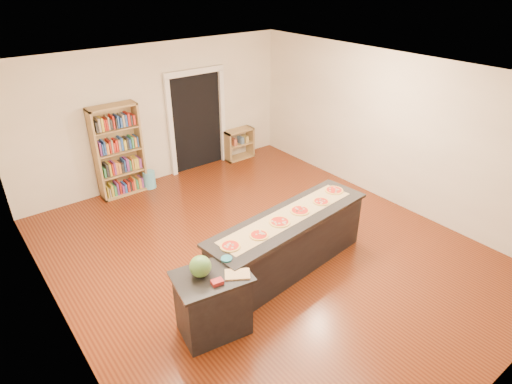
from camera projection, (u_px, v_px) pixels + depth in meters
room at (264, 173)px, 6.27m from camera, size 6.00×7.00×2.80m
doorway at (197, 116)px, 9.27m from camera, size 1.40×0.09×2.21m
kitchen_island at (289, 243)px, 6.34m from camera, size 2.75×0.74×0.91m
side_counter at (213, 303)px, 5.23m from camera, size 0.88×0.65×0.88m
bookshelf at (118, 151)px, 8.27m from camera, size 0.91×0.32×1.82m
low_shelf at (239, 144)px, 10.09m from camera, size 0.71×0.31×0.71m
waste_bin at (149, 180)px, 8.82m from camera, size 0.25×0.25×0.36m
kraft_paper at (288, 216)px, 6.15m from camera, size 2.42×0.67×0.00m
watermelon at (200, 266)px, 4.97m from camera, size 0.26×0.26×0.26m
cutting_board at (237, 274)px, 5.03m from camera, size 0.35×0.33×0.02m
package_red at (217, 282)px, 4.89m from camera, size 0.15×0.12×0.05m
package_teal at (227, 260)px, 5.25m from camera, size 0.14×0.14×0.05m
pizza_a at (230, 246)px, 5.48m from camera, size 0.29×0.29×0.02m
pizza_b at (259, 235)px, 5.70m from camera, size 0.25×0.25×0.02m
pizza_c at (280, 222)px, 5.99m from camera, size 0.31×0.31×0.02m
pizza_d at (300, 211)px, 6.26m from camera, size 0.28×0.28×0.02m
pizza_e at (321, 202)px, 6.50m from camera, size 0.27×0.27×0.02m
pizza_f at (334, 190)px, 6.82m from camera, size 0.31×0.31×0.02m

